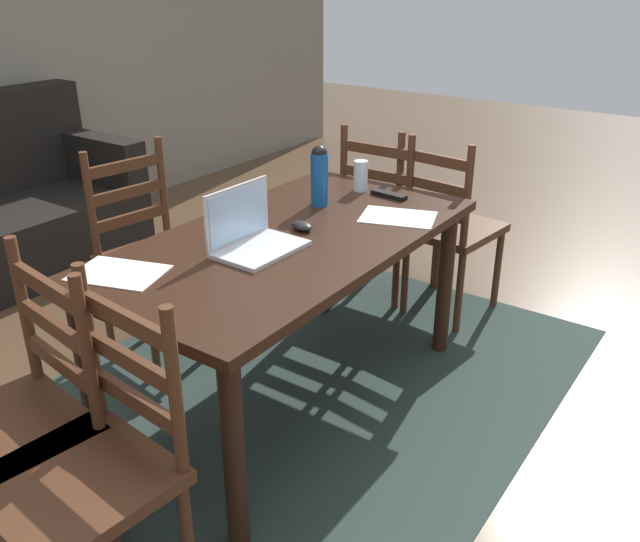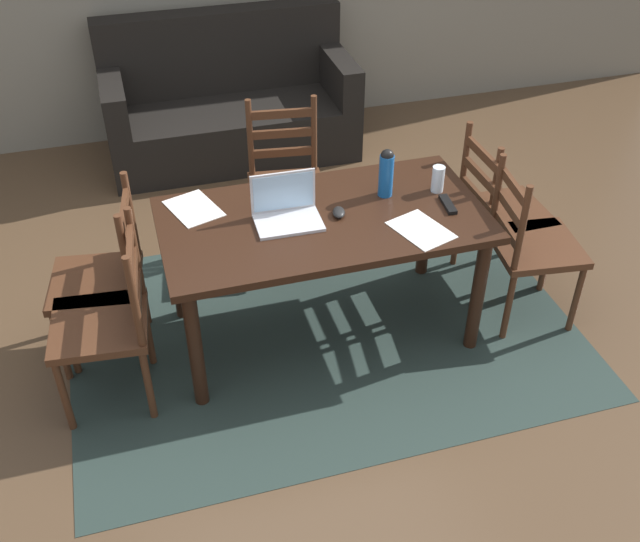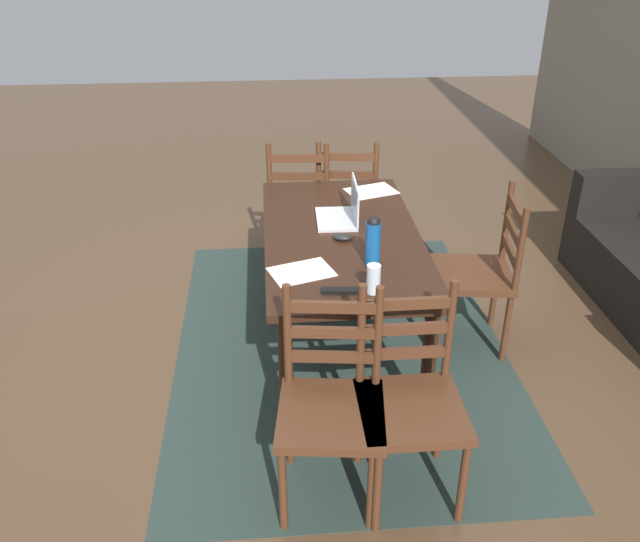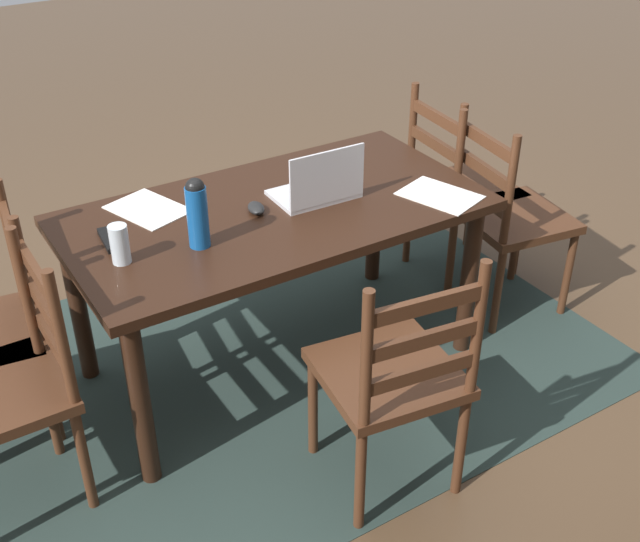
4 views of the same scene
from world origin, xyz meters
TOP-DOWN VIEW (x-y plane):
  - ground_plane at (0.00, 0.00)m, footprint 14.00×14.00m
  - area_rug at (0.00, 0.00)m, footprint 2.70×1.91m
  - dining_table at (0.00, 0.00)m, footprint 1.60×0.84m
  - chair_right_near at (1.09, -0.16)m, footprint 0.49×0.49m
  - chair_right_far at (1.09, 0.17)m, footprint 0.44×0.44m
  - chair_left_far at (-1.09, 0.16)m, footprint 0.50×0.50m
  - chair_far_head at (0.01, 0.79)m, footprint 0.50×0.50m
  - chair_left_near at (-1.09, -0.17)m, footprint 0.48×0.48m
  - laptop at (-0.18, 0.03)m, footprint 0.33×0.23m
  - water_bottle at (0.36, 0.11)m, footprint 0.07×0.07m
  - drinking_glass at (0.63, 0.07)m, footprint 0.06×0.06m
  - computer_mouse at (0.08, -0.01)m, footprint 0.08×0.11m
  - tv_remote at (0.63, -0.08)m, footprint 0.06×0.17m
  - paper_stack_left at (0.42, -0.24)m, footprint 0.29×0.35m
  - paper_stack_right at (-0.60, 0.25)m, footprint 0.29×0.35m

SIDE VIEW (x-z plane):
  - ground_plane at x=0.00m, z-range 0.00..0.00m
  - area_rug at x=0.00m, z-range 0.00..0.01m
  - chair_right_near at x=1.09m, z-range -0.01..0.94m
  - chair_right_far at x=1.09m, z-range -0.01..0.94m
  - chair_left_far at x=-1.09m, z-range -0.01..0.94m
  - chair_far_head at x=0.01m, z-range -0.01..0.94m
  - chair_left_near at x=-1.09m, z-range -0.01..0.94m
  - dining_table at x=0.00m, z-range 0.27..1.01m
  - paper_stack_left at x=0.42m, z-range 0.74..0.74m
  - paper_stack_right at x=-0.60m, z-range 0.74..0.74m
  - tv_remote at x=0.63m, z-range 0.74..0.76m
  - computer_mouse at x=0.08m, z-range 0.74..0.77m
  - laptop at x=-0.18m, z-range 0.68..0.91m
  - drinking_glass at x=0.63m, z-range 0.74..0.88m
  - water_bottle at x=0.36m, z-range 0.74..1.00m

